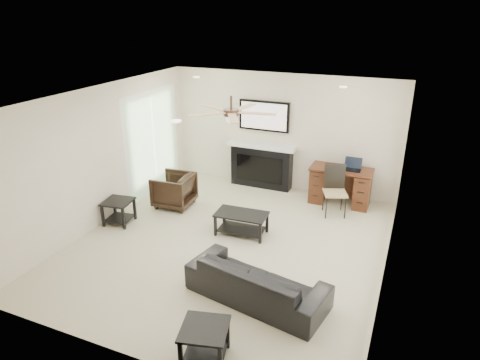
# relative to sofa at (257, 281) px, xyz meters

# --- Properties ---
(room_shell) EXTENTS (5.50, 5.54, 2.52)m
(room_shell) POSITION_rel_sofa_xyz_m (-0.76, 1.28, 1.40)
(room_shell) COLOR beige
(room_shell) RESTS_ON ground
(sofa) EXTENTS (2.05, 1.11, 0.57)m
(sofa) POSITION_rel_sofa_xyz_m (0.00, 0.00, 0.00)
(sofa) COLOR black
(sofa) RESTS_ON ground
(armchair) EXTENTS (0.78, 0.76, 0.67)m
(armchair) POSITION_rel_sofa_xyz_m (-2.60, 2.15, 0.05)
(armchair) COLOR black
(armchair) RESTS_ON ground
(coffee_table) EXTENTS (0.93, 0.55, 0.40)m
(coffee_table) POSITION_rel_sofa_xyz_m (-0.90, 1.60, -0.08)
(coffee_table) COLOR black
(coffee_table) RESTS_ON ground
(end_table_near) EXTENTS (0.63, 0.63, 0.45)m
(end_table_near) POSITION_rel_sofa_xyz_m (-0.15, -1.25, -0.06)
(end_table_near) COLOR black
(end_table_near) RESTS_ON ground
(end_table_left) EXTENTS (0.57, 0.57, 0.45)m
(end_table_left) POSITION_rel_sofa_xyz_m (-3.15, 1.10, -0.06)
(end_table_left) COLOR black
(end_table_left) RESTS_ON ground
(fireplace_unit) EXTENTS (1.52, 0.34, 1.91)m
(fireplace_unit) POSITION_rel_sofa_xyz_m (-1.34, 3.78, 0.67)
(fireplace_unit) COLOR black
(fireplace_unit) RESTS_ON ground
(desk) EXTENTS (1.22, 0.56, 0.76)m
(desk) POSITION_rel_sofa_xyz_m (0.45, 3.56, 0.10)
(desk) COLOR #36150D
(desk) RESTS_ON ground
(desk_chair) EXTENTS (0.55, 0.56, 0.97)m
(desk_chair) POSITION_rel_sofa_xyz_m (0.45, 3.01, 0.20)
(desk_chair) COLOR black
(desk_chair) RESTS_ON ground
(laptop) EXTENTS (0.33, 0.24, 0.23)m
(laptop) POSITION_rel_sofa_xyz_m (0.65, 3.54, 0.59)
(laptop) COLOR black
(laptop) RESTS_ON desk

